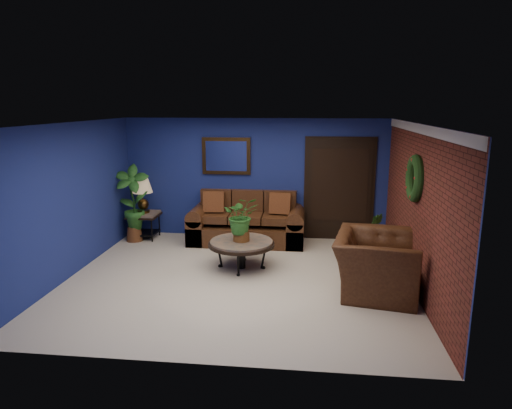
# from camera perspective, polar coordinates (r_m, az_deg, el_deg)

# --- Properties ---
(floor) EXTENTS (5.50, 5.50, 0.00)m
(floor) POSITION_cam_1_polar(r_m,az_deg,el_deg) (7.53, -2.31, -9.28)
(floor) COLOR beige
(floor) RESTS_ON ground
(wall_back) EXTENTS (5.50, 0.04, 2.50)m
(wall_back) POSITION_cam_1_polar(r_m,az_deg,el_deg) (9.59, -0.12, 3.27)
(wall_back) COLOR navy
(wall_back) RESTS_ON ground
(wall_left) EXTENTS (0.04, 5.00, 2.50)m
(wall_left) POSITION_cam_1_polar(r_m,az_deg,el_deg) (8.05, -22.14, 0.52)
(wall_left) COLOR navy
(wall_left) RESTS_ON ground
(wall_right_brick) EXTENTS (0.04, 5.00, 2.50)m
(wall_right_brick) POSITION_cam_1_polar(r_m,az_deg,el_deg) (7.27, 19.55, -0.48)
(wall_right_brick) COLOR maroon
(wall_right_brick) RESTS_ON ground
(ceiling) EXTENTS (5.50, 5.00, 0.02)m
(ceiling) POSITION_cam_1_polar(r_m,az_deg,el_deg) (7.00, -2.49, 10.09)
(ceiling) COLOR silver
(ceiling) RESTS_ON wall_back
(crown_molding) EXTENTS (0.03, 5.00, 0.14)m
(crown_molding) POSITION_cam_1_polar(r_m,az_deg,el_deg) (7.11, 20.01, 8.83)
(crown_molding) COLOR white
(crown_molding) RESTS_ON wall_right_brick
(wall_mirror) EXTENTS (1.02, 0.06, 0.77)m
(wall_mirror) POSITION_cam_1_polar(r_m,az_deg,el_deg) (9.58, -3.74, 6.07)
(wall_mirror) COLOR #482E13
(wall_mirror) RESTS_ON wall_back
(closet_door) EXTENTS (1.44, 0.06, 2.18)m
(closet_door) POSITION_cam_1_polar(r_m,az_deg,el_deg) (9.56, 10.34, 1.82)
(closet_door) COLOR black
(closet_door) RESTS_ON wall_back
(wreath) EXTENTS (0.16, 0.72, 0.72)m
(wreath) POSITION_cam_1_polar(r_m,az_deg,el_deg) (7.22, 19.26, 3.10)
(wreath) COLOR black
(wreath) RESTS_ON wall_right_brick
(sofa) EXTENTS (2.32, 1.00, 1.05)m
(sofa) POSITION_cam_1_polar(r_m,az_deg,el_deg) (9.40, -1.10, -2.59)
(sofa) COLOR #4D2B16
(sofa) RESTS_ON ground
(coffee_table) EXTENTS (1.14, 1.14, 0.49)m
(coffee_table) POSITION_cam_1_polar(r_m,az_deg,el_deg) (7.87, -1.83, -4.96)
(coffee_table) COLOR #504A46
(coffee_table) RESTS_ON ground
(end_table) EXTENTS (0.61, 0.61, 0.56)m
(end_table) POSITION_cam_1_polar(r_m,az_deg,el_deg) (9.86, -13.83, -1.73)
(end_table) COLOR #504A46
(end_table) RESTS_ON ground
(table_lamp) EXTENTS (0.42, 0.42, 0.70)m
(table_lamp) POSITION_cam_1_polar(r_m,az_deg,el_deg) (9.74, -14.00, 1.59)
(table_lamp) COLOR #482E13
(table_lamp) RESTS_ON end_table
(side_chair) EXTENTS (0.42, 0.42, 0.84)m
(side_chair) POSITION_cam_1_polar(r_m,az_deg,el_deg) (9.32, 3.84, -1.92)
(side_chair) COLOR #5A2D19
(side_chair) RESTS_ON ground
(armchair) EXTENTS (1.42, 1.56, 0.89)m
(armchair) POSITION_cam_1_polar(r_m,az_deg,el_deg) (7.13, 14.81, -7.18)
(armchair) COLOR #4D2B16
(armchair) RESTS_ON ground
(coffee_plant) EXTENTS (0.68, 0.63, 0.78)m
(coffee_plant) POSITION_cam_1_polar(r_m,az_deg,el_deg) (7.74, -1.86, -1.53)
(coffee_plant) COLOR brown
(coffee_plant) RESTS_ON coffee_table
(floor_plant) EXTENTS (0.38, 0.32, 0.79)m
(floor_plant) POSITION_cam_1_polar(r_m,az_deg,el_deg) (8.92, 14.40, -3.40)
(floor_plant) COLOR brown
(floor_plant) RESTS_ON ground
(tall_plant) EXTENTS (0.77, 0.59, 1.59)m
(tall_plant) POSITION_cam_1_polar(r_m,az_deg,el_deg) (9.64, -15.19, 0.53)
(tall_plant) COLOR brown
(tall_plant) RESTS_ON ground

